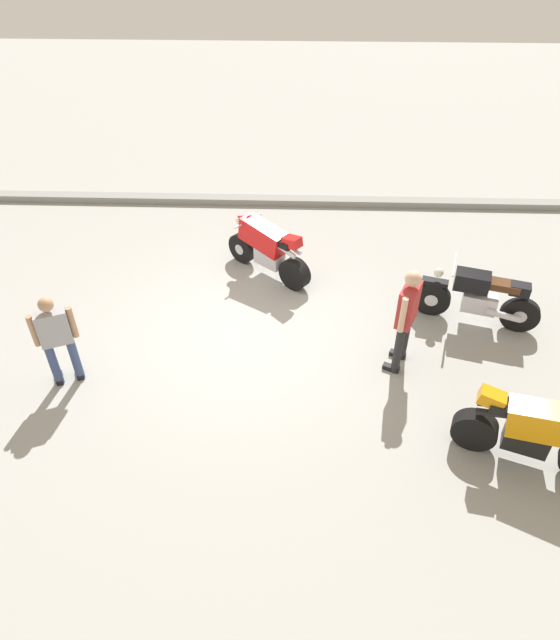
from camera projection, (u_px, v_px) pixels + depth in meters
ground_plane at (245, 330)px, 9.53m from camera, size 40.00×40.00×0.00m
curb_edge at (261, 200)px, 13.04m from camera, size 14.00×0.30×0.15m
motorcycle_red_sportbike at (267, 247)px, 10.48m from camera, size 1.63×1.39×1.14m
motorcycle_black_cruiser at (478, 297)px, 9.39m from camera, size 2.04×0.89×1.09m
motorcycle_orange_sportbike at (535, 431)px, 7.09m from camera, size 1.90×0.94×1.14m
person_in_red_shirt at (407, 314)px, 8.25m from camera, size 0.47×0.65×1.76m
person_in_gray_shirt at (56, 337)px, 8.06m from camera, size 0.60×0.44×1.57m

